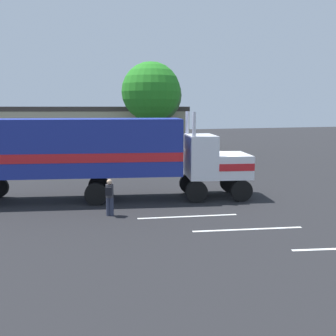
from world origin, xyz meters
TOP-DOWN VIEW (x-y plane):
  - ground_plane at (0.00, 0.00)m, footprint 120.00×120.00m
  - lane_stripe_near at (-2.53, -3.50)m, footprint 4.38×0.78m
  - lane_stripe_mid at (-0.91, -5.93)m, footprint 4.36×0.90m
  - semi_truck at (-5.77, 0.84)m, footprint 14.37×5.20m
  - person_bystander at (-5.75, -2.35)m, footprint 0.39×0.48m
  - parked_car at (-10.03, 13.03)m, footprint 4.50×2.07m
  - tree_left at (2.88, 21.94)m, footprint 5.78×5.78m
  - tree_center at (0.28, 13.37)m, footprint 4.91×4.91m
  - building_backdrop at (-4.23, 27.57)m, footprint 24.80×10.53m

SIDE VIEW (x-z plane):
  - ground_plane at x=0.00m, z-range 0.00..0.00m
  - lane_stripe_near at x=-2.53m, z-range 0.00..0.01m
  - lane_stripe_mid at x=-0.91m, z-range 0.00..0.01m
  - parked_car at x=-10.03m, z-range 0.02..1.59m
  - person_bystander at x=-5.75m, z-range 0.08..1.71m
  - semi_truck at x=-5.77m, z-range 0.27..4.77m
  - building_backdrop at x=-4.23m, z-range 0.21..4.94m
  - tree_left at x=2.88m, z-range 1.50..10.30m
  - tree_center at x=0.28m, z-range 1.73..10.16m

